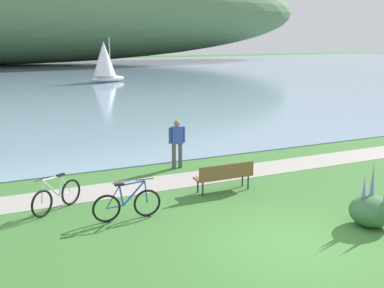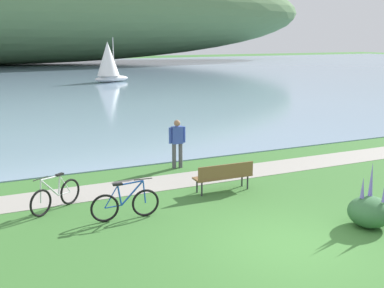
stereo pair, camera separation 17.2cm
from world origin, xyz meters
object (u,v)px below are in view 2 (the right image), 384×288
object	(u,v)px
park_bench_near_camera	(224,175)
person_at_shoreline	(177,141)
bicycle_beside_path	(56,196)
sailboat_mid_bay	(108,61)
bicycle_leaning_near_bench	(126,204)

from	to	relation	value
park_bench_near_camera	person_at_shoreline	bearing A→B (deg)	94.17
bicycle_beside_path	sailboat_mid_bay	xyz separation A→B (m)	(10.75, 34.26, 1.70)
bicycle_leaning_near_bench	person_at_shoreline	size ratio (longest dim) A/B	1.04
bicycle_leaning_near_bench	sailboat_mid_bay	size ratio (longest dim) A/B	0.40
bicycle_leaning_near_bench	sailboat_mid_bay	bearing A→B (deg)	75.45
park_bench_near_camera	bicycle_leaning_near_bench	size ratio (longest dim) A/B	1.02
park_bench_near_camera	sailboat_mid_bay	size ratio (longest dim) A/B	0.41
bicycle_beside_path	person_at_shoreline	bearing A→B (deg)	28.38
bicycle_leaning_near_bench	person_at_shoreline	xyz separation A→B (m)	(3.07, 3.85, 0.58)
bicycle_leaning_near_bench	bicycle_beside_path	size ratio (longest dim) A/B	1.20
bicycle_leaning_near_bench	sailboat_mid_bay	world-z (taller)	sailboat_mid_bay
bicycle_beside_path	park_bench_near_camera	bearing A→B (deg)	-6.36
person_at_shoreline	sailboat_mid_bay	size ratio (longest dim) A/B	0.39
person_at_shoreline	park_bench_near_camera	bearing A→B (deg)	-85.83
person_at_shoreline	bicycle_leaning_near_bench	bearing A→B (deg)	-128.55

